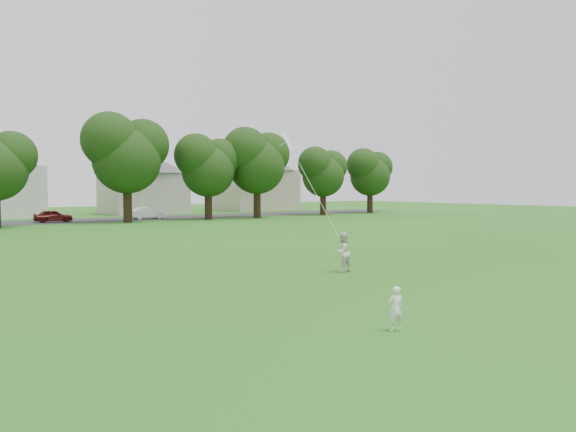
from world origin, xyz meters
TOP-DOWN VIEW (x-y plane):
  - ground at (0.00, 0.00)m, footprint 160.00×160.00m
  - street at (0.00, 42.00)m, footprint 90.00×7.00m
  - toddler at (-1.11, -2.87)m, footprint 0.41×0.33m
  - older_boy at (3.75, 4.11)m, footprint 0.79×0.65m
  - kite at (4.27, 6.50)m, footprint 0.98×2.80m
  - tree_row at (-0.79, 36.82)m, footprint 81.56×7.94m

SIDE VIEW (x-z plane):
  - ground at x=0.00m, z-range 0.00..0.00m
  - street at x=0.00m, z-range 0.00..0.01m
  - toddler at x=-1.11m, z-range 0.00..0.99m
  - older_boy at x=3.75m, z-range 0.00..1.48m
  - kite at x=4.27m, z-range -0.07..6.32m
  - tree_row at x=-0.79m, z-range 0.50..11.71m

